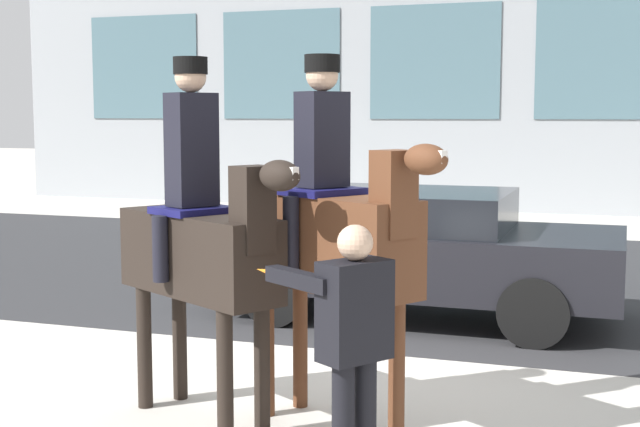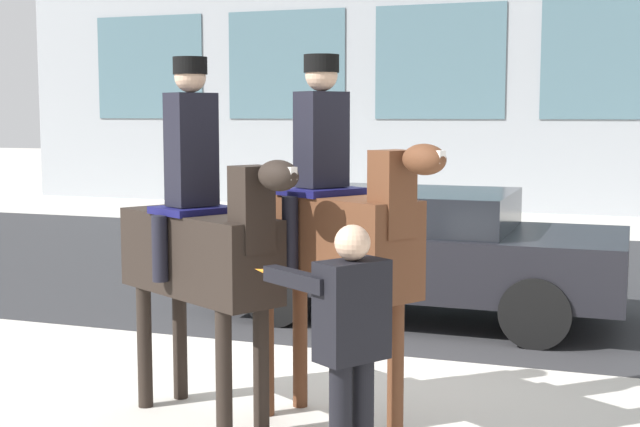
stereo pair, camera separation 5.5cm
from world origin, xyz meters
TOP-DOWN VIEW (x-y plane):
  - ground_plane at (0.00, 0.00)m, footprint 80.00×80.00m
  - road_surface at (0.00, 4.75)m, footprint 25.35×8.50m
  - mounted_horse_lead at (-0.45, -1.63)m, footprint 1.72×1.16m
  - mounted_horse_companion at (0.47, -1.51)m, footprint 1.68×1.20m
  - pedestrian_bystander at (0.93, -2.55)m, footprint 0.91×0.49m
  - street_car_near_lane at (0.24, 2.11)m, footprint 4.22×2.02m

SIDE VIEW (x-z plane):
  - ground_plane at x=0.00m, z-range 0.00..0.00m
  - road_surface at x=0.00m, z-range 0.00..0.01m
  - street_car_near_lane at x=0.24m, z-range 0.06..1.42m
  - pedestrian_bystander at x=0.93m, z-range 0.14..1.73m
  - mounted_horse_lead at x=-0.45m, z-range 0.01..2.59m
  - mounted_horse_companion at x=0.47m, z-range 0.09..2.67m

